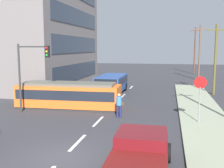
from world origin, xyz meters
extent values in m
plane|color=#333338|center=(0.00, 10.00, 0.00)|extent=(120.00, 120.00, 0.00)
cube|color=#949D81|center=(6.80, 6.00, 0.07)|extent=(3.20, 36.00, 0.14)
cube|color=silver|center=(0.00, 2.00, 0.01)|extent=(0.16, 2.40, 0.01)
cube|color=silver|center=(0.00, 6.00, 0.01)|extent=(0.16, 2.40, 0.01)
cube|color=silver|center=(0.00, 15.46, 0.01)|extent=(0.16, 2.40, 0.01)
cube|color=silver|center=(0.00, 21.46, 0.01)|extent=(0.16, 2.40, 0.01)
cube|color=slate|center=(-14.55, 20.54, 8.00)|extent=(16.26, 17.69, 16.00)
cube|color=#2D3847|center=(-6.39, 20.54, 1.92)|extent=(0.06, 15.04, 1.92)
cube|color=#2D3847|center=(-6.39, 20.54, 5.12)|extent=(0.06, 15.04, 1.92)
cube|color=#2D3847|center=(-6.39, 20.54, 8.32)|extent=(0.06, 15.04, 1.92)
cube|color=orange|center=(-3.34, 9.46, 0.99)|extent=(8.21, 2.78, 1.67)
cube|color=#2D2D2D|center=(-3.34, 9.46, 0.07)|extent=(8.04, 2.65, 0.15)
cube|color=#5A5A4F|center=(-3.34, 9.46, 1.92)|extent=(7.38, 2.38, 0.20)
cube|color=#1E232D|center=(-3.34, 9.46, 1.19)|extent=(7.88, 2.81, 0.74)
cube|color=#2C4A8B|center=(-1.50, 17.13, 1.08)|extent=(2.55, 5.59, 1.55)
cube|color=black|center=(-1.52, 14.40, 1.31)|extent=(2.25, 0.14, 0.93)
cube|color=black|center=(-1.50, 17.13, 1.36)|extent=(2.59, 4.75, 0.62)
cylinder|color=black|center=(-1.51, 15.35, 0.45)|extent=(2.56, 0.92, 0.90)
cylinder|color=black|center=(-1.48, 18.91, 0.45)|extent=(2.56, 0.92, 0.90)
cylinder|color=#21244F|center=(1.03, 7.27, 0.42)|extent=(0.16, 0.16, 0.85)
cylinder|color=#21244F|center=(1.23, 7.27, 0.42)|extent=(0.16, 0.16, 0.85)
cylinder|color=#357DCA|center=(1.13, 7.27, 1.15)|extent=(0.36, 0.36, 0.60)
sphere|color=tan|center=(1.13, 7.27, 1.56)|extent=(0.22, 0.22, 0.22)
cube|color=brown|center=(1.35, 7.32, 0.95)|extent=(0.22, 0.19, 0.24)
cube|color=maroon|center=(3.46, -0.91, 0.68)|extent=(2.04, 5.02, 0.65)
cube|color=maroon|center=(3.45, -0.36, 1.27)|extent=(1.92, 1.92, 0.55)
cube|color=maroon|center=(3.47, -2.29, 1.06)|extent=(2.02, 2.27, 0.12)
cylinder|color=black|center=(2.44, 0.58, 0.40)|extent=(0.29, 0.80, 0.80)
cylinder|color=black|center=(4.44, 0.60, 0.40)|extent=(0.29, 0.80, 0.80)
cylinder|color=gray|center=(6.31, 6.67, 1.24)|extent=(0.07, 0.07, 2.20)
cylinder|color=red|center=(6.31, 6.67, 2.64)|extent=(0.76, 0.04, 0.76)
cylinder|color=#333333|center=(-6.31, 7.32, 2.52)|extent=(0.14, 0.14, 5.03)
cylinder|color=#333333|center=(-5.18, 7.32, 4.83)|extent=(2.26, 0.10, 0.10)
cube|color=black|center=(-4.05, 7.32, 4.48)|extent=(0.28, 0.24, 0.84)
sphere|color=red|center=(-4.05, 7.19, 4.73)|extent=(0.16, 0.16, 0.16)
sphere|color=gold|center=(-4.05, 7.19, 4.48)|extent=(0.16, 0.16, 0.16)
sphere|color=green|center=(-4.05, 7.19, 4.23)|extent=(0.16, 0.16, 0.16)
cylinder|color=brown|center=(8.93, 18.20, 3.55)|extent=(0.24, 0.24, 7.10)
cube|color=brown|center=(8.93, 18.20, 6.50)|extent=(1.80, 0.12, 0.12)
cylinder|color=brown|center=(8.69, 30.69, 3.98)|extent=(0.24, 0.24, 7.96)
cube|color=brown|center=(8.69, 30.69, 7.36)|extent=(1.80, 0.12, 0.12)
cylinder|color=brown|center=(8.85, 40.33, 4.20)|extent=(0.24, 0.24, 8.40)
cube|color=brown|center=(8.85, 40.33, 7.80)|extent=(1.80, 0.12, 0.12)
camera|label=1|loc=(4.42, -10.35, 4.76)|focal=42.93mm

